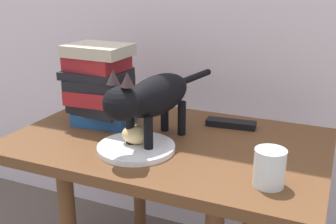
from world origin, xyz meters
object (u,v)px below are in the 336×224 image
Objects in this scene: bread_roll at (137,134)px; book_stack at (100,85)px; plate at (136,148)px; side_table at (168,162)px; tv_remote at (231,124)px; cat at (151,98)px; candle_jar at (269,170)px.

book_stack is (-0.19, 0.13, 0.08)m from bread_roll.
plate is at bearing -35.91° from book_stack.
tv_remote reaches higher than side_table.
cat is 3.16× the size of tv_remote.
book_stack reaches higher than plate.
book_stack is at bearing 157.92° from cat.
candle_jar is (0.36, -0.06, -0.00)m from bread_roll.
side_table is 0.37m from candle_jar.
candle_jar reaches higher than plate.
side_table is 4.24× the size of plate.
plate is (-0.04, -0.11, 0.08)m from side_table.
book_stack is (-0.20, 0.14, 0.12)m from plate.
book_stack is at bearing 160.72° from candle_jar.
side_table is at bearing 63.61° from cat.
cat reaches higher than side_table.
bread_roll is 0.32× the size of book_stack.
bread_roll is at bearing 169.98° from candle_jar.
side_table is 10.30× the size of candle_jar.
cat is 0.30m from tv_remote.
plate is at bearing -68.24° from bread_roll.
cat reaches higher than bread_roll.
bread_roll is at bearing -130.78° from tv_remote.
plate is 0.84× the size of book_stack.
cat is at bearing -22.08° from book_stack.
candle_jar is at bearing -17.43° from cat.
plate reaches higher than side_table.
book_stack is 0.42m from tv_remote.
side_table is 5.84× the size of tv_remote.
candle_jar is (0.55, -0.19, -0.09)m from book_stack.
candle_jar is (0.36, -0.05, 0.03)m from plate.
bread_roll is 0.94× the size of candle_jar.
candle_jar is (0.31, -0.16, 0.11)m from side_table.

